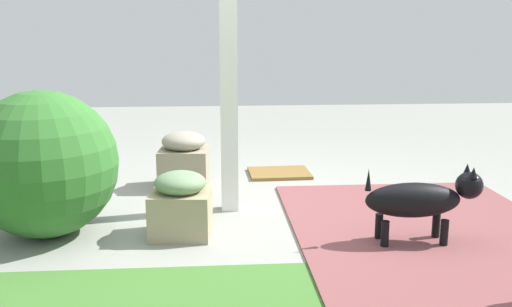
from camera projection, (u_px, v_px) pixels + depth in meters
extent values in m
plane|color=gray|center=(253.00, 211.00, 4.31)|extent=(12.00, 12.00, 0.00)
cube|color=brown|center=(430.00, 233.00, 3.82)|extent=(1.80, 2.40, 0.02)
cube|color=white|center=(229.00, 69.00, 4.13)|extent=(0.13, 0.13, 2.12)
cube|color=gray|center=(184.00, 168.00, 4.94)|extent=(0.44, 0.43, 0.34)
ellipsoid|color=gray|center=(184.00, 141.00, 4.89)|extent=(0.37, 0.37, 0.17)
cube|color=gray|center=(181.00, 214.00, 3.78)|extent=(0.42, 0.39, 0.30)
ellipsoid|color=#6B8961|center=(180.00, 183.00, 3.73)|extent=(0.34, 0.34, 0.15)
sphere|color=#2E6728|center=(43.00, 164.00, 3.72)|extent=(0.97, 0.97, 0.97)
cylinder|color=#9E5E3A|center=(69.00, 167.00, 5.13)|extent=(0.30, 0.30, 0.25)
ellipsoid|color=#2E6D27|center=(67.00, 141.00, 5.08)|extent=(0.42, 0.42, 0.25)
ellipsoid|color=black|center=(413.00, 200.00, 3.59)|extent=(0.61, 0.22, 0.22)
sphere|color=black|center=(469.00, 185.00, 3.59)|extent=(0.17, 0.17, 0.17)
cone|color=black|center=(467.00, 169.00, 3.61)|extent=(0.05, 0.05, 0.07)
cone|color=black|center=(474.00, 173.00, 3.52)|extent=(0.05, 0.05, 0.07)
cylinder|color=black|center=(436.00, 226.00, 3.71)|extent=(0.05, 0.05, 0.18)
cylinder|color=black|center=(444.00, 234.00, 3.57)|extent=(0.05, 0.05, 0.18)
cylinder|color=black|center=(379.00, 227.00, 3.69)|extent=(0.05, 0.05, 0.18)
cylinder|color=black|center=(385.00, 235.00, 3.55)|extent=(0.05, 0.05, 0.18)
cone|color=black|center=(368.00, 180.00, 3.54)|extent=(0.04, 0.04, 0.14)
cube|color=brown|center=(279.00, 173.00, 5.38)|extent=(0.58, 0.47, 0.03)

